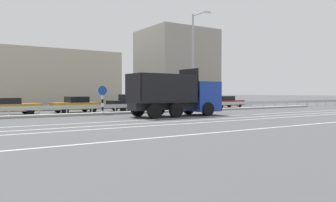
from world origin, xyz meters
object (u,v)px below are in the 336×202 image
parked_car_6 (225,102)px  median_road_sign (102,99)px  street_lamp_1 (194,57)px  parked_car_5 (188,102)px  parked_car_4 (132,103)px  parked_car_2 (7,106)px  parked_car_3 (76,104)px  dump_truck (186,98)px

parked_car_6 → median_road_sign: bearing=-78.8°
street_lamp_1 → parked_car_5: size_ratio=1.91×
parked_car_4 → parked_car_5: size_ratio=1.02×
parked_car_5 → parked_car_6: (5.82, 0.56, -0.02)m
parked_car_2 → median_road_sign: bearing=58.5°
parked_car_5 → parked_car_6: parked_car_5 is taller
median_road_sign → parked_car_5: size_ratio=0.49×
parked_car_3 → parked_car_4: bearing=-97.2°
dump_truck → parked_car_5: dump_truck is taller
median_road_sign → parked_car_2: median_road_sign is taller
parked_car_4 → parked_car_5: bearing=83.5°
parked_car_2 → parked_car_4: parked_car_4 is taller
parked_car_5 → parked_car_6: bearing=-89.3°
parked_car_2 → street_lamp_1: bearing=73.8°
dump_truck → parked_car_6: 14.40m
parked_car_2 → parked_car_3: parked_car_3 is taller
dump_truck → parked_car_4: dump_truck is taller
street_lamp_1 → parked_car_6: bearing=27.1°
parked_car_2 → parked_car_6: (23.30, 0.30, -0.00)m
parked_car_2 → parked_car_5: bearing=85.7°
street_lamp_1 → parked_car_4: bearing=140.9°
parked_car_5 → parked_car_6: size_ratio=1.03×
dump_truck → median_road_sign: bearing=-132.9°
dump_truck → parked_car_6: dump_truck is taller
median_road_sign → parked_car_2: (-6.57, 3.51, -0.58)m
median_road_sign → parked_car_6: (16.74, 3.80, -0.58)m
parked_car_6 → parked_car_2: bearing=-90.8°
parked_car_4 → parked_car_5: (6.39, -0.46, -0.07)m
parked_car_2 → parked_car_5: parked_car_5 is taller
parked_car_2 → parked_car_4: bearing=87.6°
parked_car_5 → parked_car_6: 5.85m
street_lamp_1 → parked_car_5: bearing=62.2°
parked_car_2 → parked_car_3: (5.58, 0.43, 0.02)m
parked_car_3 → parked_car_4: parked_car_4 is taller
median_road_sign → parked_car_4: 5.87m
parked_car_2 → parked_car_4: size_ratio=1.01×
median_road_sign → parked_car_4: median_road_sign is taller
street_lamp_1 → parked_car_3: bearing=158.5°
dump_truck → median_road_sign: (-5.00, 4.51, -0.06)m
dump_truck → median_road_sign: 6.73m
parked_car_4 → parked_car_3: bearing=-94.7°
median_road_sign → parked_car_6: size_ratio=0.50×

